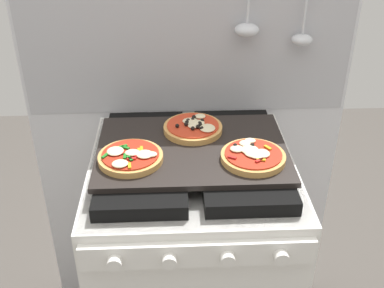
# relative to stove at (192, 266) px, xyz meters

# --- Properties ---
(kitchen_backsplash) EXTENTS (1.10, 0.09, 1.55)m
(kitchen_backsplash) POSITION_rel_stove_xyz_m (0.00, 0.34, 0.34)
(kitchen_backsplash) COLOR silver
(kitchen_backsplash) RESTS_ON ground_plane
(stove) EXTENTS (0.60, 0.64, 0.90)m
(stove) POSITION_rel_stove_xyz_m (0.00, 0.00, 0.00)
(stove) COLOR white
(stove) RESTS_ON ground_plane
(baking_tray) EXTENTS (0.54, 0.38, 0.02)m
(baking_tray) POSITION_rel_stove_xyz_m (0.00, 0.00, 0.46)
(baking_tray) COLOR black
(baking_tray) RESTS_ON stove
(pizza_left) EXTENTS (0.18, 0.18, 0.03)m
(pizza_left) POSITION_rel_stove_xyz_m (-0.17, -0.06, 0.48)
(pizza_left) COLOR tan
(pizza_left) RESTS_ON baking_tray
(pizza_right) EXTENTS (0.18, 0.18, 0.03)m
(pizza_right) POSITION_rel_stove_xyz_m (0.16, -0.07, 0.48)
(pizza_right) COLOR tan
(pizza_right) RESTS_ON baking_tray
(pizza_center) EXTENTS (0.18, 0.18, 0.03)m
(pizza_center) POSITION_rel_stove_xyz_m (0.01, 0.09, 0.48)
(pizza_center) COLOR tan
(pizza_center) RESTS_ON baking_tray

